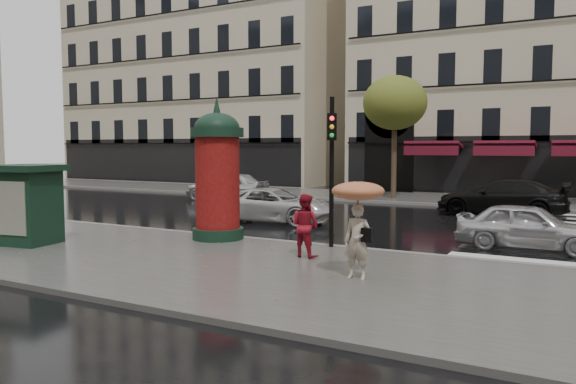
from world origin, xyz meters
The scene contains 19 objects.
ground centered at (0.00, 0.00, 0.00)m, with size 160.00×160.00×0.00m, color black.
near_sidewalk centered at (0.00, -0.50, 0.06)m, with size 90.00×7.00×0.12m, color #474744.
far_sidewalk centered at (0.00, 19.00, 0.06)m, with size 90.00×6.00×0.12m, color #474744.
near_kerb centered at (0.00, 3.00, 0.07)m, with size 90.00×0.25×0.14m, color slate.
far_kerb centered at (0.00, 16.00, 0.07)m, with size 90.00×0.25×0.14m, color slate.
zebra_crossing centered at (6.00, 9.60, 0.01)m, with size 3.60×11.75×0.01m, color silver.
bldg_far_corner centered at (6.00, 30.00, 11.31)m, with size 26.00×14.00×22.90m.
bldg_far_left centered at (-22.00, 30.00, 11.31)m, with size 24.00×14.00×22.90m.
tree_far_left centered at (-2.00, 18.00, 5.17)m, with size 3.40×3.40×6.64m.
woman_umbrella centered at (3.32, -0.37, 1.50)m, with size 1.09×1.09×2.09m.
woman_red centered at (1.30, 1.18, 0.91)m, with size 0.76×0.59×1.57m, color maroon.
man_burgundy centered at (-2.66, 2.40, 0.98)m, with size 0.84×0.54×1.71m, color #52101F.
morris_column centered at (-2.25, 2.40, 2.14)m, with size 1.57×1.57×4.21m.
traffic_light centered at (1.31, 2.73, 2.59)m, with size 0.31×0.40×4.07m.
newsstand centered at (-6.45, -0.93, 1.27)m, with size 2.06×1.82×2.23m.
car_silver centered at (5.98, 5.62, 0.65)m, with size 1.54×3.82×1.30m, color silver.
car_white centered at (-3.09, 7.12, 0.65)m, with size 2.15×4.67×1.30m, color silver.
car_black centered at (4.13, 13.52, 0.75)m, with size 2.10×5.17×1.50m, color black.
car_far_silver centered at (-9.78, 13.57, 0.77)m, with size 1.82×4.53×1.54m, color silver.
Camera 1 is at (7.61, -11.08, 2.84)m, focal length 35.00 mm.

